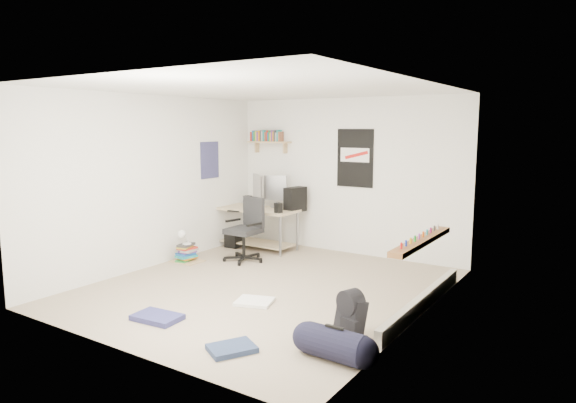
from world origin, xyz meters
The scene contains 26 objects.
floor centered at (0.00, 0.00, -0.01)m, with size 4.00×4.50×0.01m, color gray.
ceiling centered at (0.00, 0.00, 2.50)m, with size 4.00×4.50×0.01m, color white.
back_wall centered at (0.00, 2.25, 1.25)m, with size 4.00×0.01×2.50m, color silver.
left_wall centered at (-2.00, 0.00, 1.25)m, with size 0.01×4.50×2.50m, color silver.
right_wall centered at (2.00, 0.00, 1.25)m, with size 0.01×4.50×2.50m, color silver.
desk centered at (-1.38, 1.67, 0.36)m, with size 1.42×0.62×0.65m, color tan.
monitor_left centered at (-1.41, 1.74, 0.87)m, with size 0.40×0.10×0.44m, color #96959A.
monitor_right centered at (-1.17, 1.92, 0.86)m, with size 0.38×0.10×0.42m, color #A6A8AB.
pc_tower centered at (-0.77, 1.92, 0.85)m, with size 0.19×0.39×0.41m, color black.
keyboard centered at (-1.53, 1.42, 0.66)m, with size 0.42×0.15×0.02m, color black.
speaker_left centered at (-1.75, 1.92, 0.75)m, with size 0.10×0.10×0.20m, color black.
speaker_right centered at (-0.80, 1.46, 0.75)m, with size 0.10×0.10×0.20m, color black.
office_chair centered at (-1.06, 0.90, 0.49)m, with size 0.64×0.64×0.98m, color black.
wall_shelf centered at (-1.45, 2.14, 1.78)m, with size 0.80×0.22×0.24m, color tan.
poster_back_wall centered at (0.15, 2.23, 1.55)m, with size 0.62×0.03×0.92m, color black.
poster_left_wall centered at (-1.99, 1.20, 1.50)m, with size 0.02×0.42×0.60m, color navy.
window centered at (1.95, 0.30, 1.45)m, with size 0.10×1.50×1.26m, color brown.
baseboard_heater centered at (1.96, 0.30, 0.09)m, with size 0.08×2.50×0.18m, color #B7B2A8.
backpack centered at (1.61, -0.81, 0.20)m, with size 0.27×0.22×0.36m, color black.
duffel_bag centered at (1.72, -1.35, 0.14)m, with size 0.29×0.29×0.57m, color black.
tshirt centered at (0.24, -0.56, 0.02)m, with size 0.41×0.35×0.04m, color silver.
jeans_a centered at (-0.31, -1.55, 0.03)m, with size 0.51×0.32×0.06m, color navy.
jeans_b centered at (0.85, -1.71, 0.03)m, with size 0.41×0.31×0.05m, color #232F4F.
book_stack centered at (-1.75, 0.38, 0.15)m, with size 0.48×0.39×0.33m, color brown.
desk_lamp centered at (-1.73, 0.36, 0.38)m, with size 0.13×0.22×0.22m, color white.
subwoofer centered at (-1.75, 1.50, 0.14)m, with size 0.23×0.23×0.26m, color black.
Camera 1 is at (3.72, -5.15, 2.04)m, focal length 32.00 mm.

